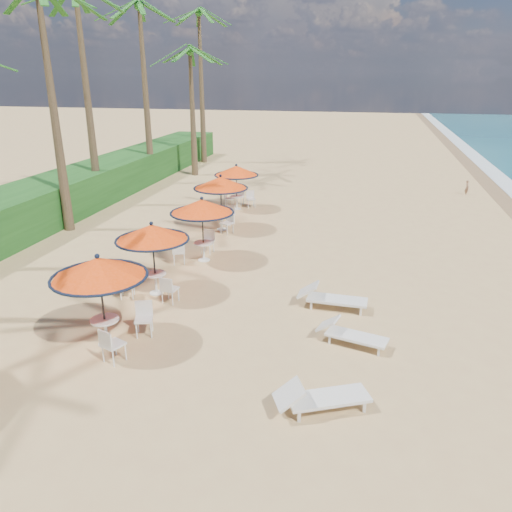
{
  "coord_description": "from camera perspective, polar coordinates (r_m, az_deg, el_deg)",
  "views": [
    {
      "loc": [
        0.94,
        -9.65,
        6.55
      ],
      "look_at": [
        -2.26,
        4.42,
        1.2
      ],
      "focal_mm": 35.0,
      "sensor_mm": 36.0,
      "label": 1
    }
  ],
  "objects": [
    {
      "name": "lounger_far",
      "position": [
        14.81,
        8.44,
        -4.69
      ],
      "size": [
        2.05,
        0.72,
        0.73
      ],
      "rotation": [
        0.0,
        0.0,
        -0.04
      ],
      "color": "silver",
      "rests_on": "ground"
    },
    {
      "name": "station_0",
      "position": [
        12.67,
        -17.17,
        -2.26
      ],
      "size": [
        2.36,
        2.36,
        2.46
      ],
      "color": "black",
      "rests_on": "ground"
    },
    {
      "name": "person",
      "position": [
        30.78,
        22.98,
        7.28
      ],
      "size": [
        0.25,
        0.34,
        0.87
      ],
      "primitive_type": "imported",
      "rotation": [
        0.0,
        0.0,
        1.71
      ],
      "color": "#886045",
      "rests_on": "ground"
    },
    {
      "name": "palm_7",
      "position": [
        38.79,
        -6.51,
        25.02
      ],
      "size": [
        5.0,
        5.0,
        10.68
      ],
      "color": "brown",
      "rests_on": "ground"
    },
    {
      "name": "scrub_hedge",
      "position": [
        25.82,
        -21.73,
        6.26
      ],
      "size": [
        3.0,
        40.0,
        1.8
      ],
      "primitive_type": "cube",
      "color": "#194716",
      "rests_on": "ground"
    },
    {
      "name": "palm_4",
      "position": [
        26.77,
        -19.78,
        25.35
      ],
      "size": [
        5.0,
        5.0,
        10.25
      ],
      "color": "brown",
      "rests_on": "ground"
    },
    {
      "name": "palm_5",
      "position": [
        31.57,
        -13.12,
        25.02
      ],
      "size": [
        5.0,
        5.0,
        10.25
      ],
      "color": "brown",
      "rests_on": "ground"
    },
    {
      "name": "station_4",
      "position": [
        25.1,
        -2.19,
        9.14
      ],
      "size": [
        2.2,
        2.22,
        2.29
      ],
      "color": "black",
      "rests_on": "ground"
    },
    {
      "name": "station_3",
      "position": [
        21.6,
        -3.96,
        7.79
      ],
      "size": [
        2.35,
        2.35,
        2.45
      ],
      "color": "black",
      "rests_on": "ground"
    },
    {
      "name": "palm_3",
      "position": [
        22.71,
        -23.53,
        24.88
      ],
      "size": [
        5.0,
        5.0,
        9.78
      ],
      "color": "brown",
      "rests_on": "ground"
    },
    {
      "name": "ground",
      "position": [
        11.7,
        6.18,
        -13.84
      ],
      "size": [
        160.0,
        160.0,
        0.0
      ],
      "primitive_type": "plane",
      "color": "tan",
      "rests_on": "ground"
    },
    {
      "name": "lounger_mid",
      "position": [
        13.03,
        10.64,
        -8.7
      ],
      "size": [
        1.88,
        1.0,
        0.64
      ],
      "rotation": [
        0.0,
        0.0,
        -0.26
      ],
      "color": "silver",
      "rests_on": "ground"
    },
    {
      "name": "lounger_near",
      "position": [
        10.62,
        7.21,
        -15.68
      ],
      "size": [
        2.05,
        1.4,
        0.71
      ],
      "rotation": [
        0.0,
        0.0,
        0.44
      ],
      "color": "silver",
      "rests_on": "ground"
    },
    {
      "name": "station_1",
      "position": [
        15.34,
        -11.85,
        1.83
      ],
      "size": [
        2.25,
        2.25,
        2.35
      ],
      "color": "black",
      "rests_on": "ground"
    },
    {
      "name": "station_2",
      "position": [
        17.98,
        -6.31,
        5.01
      ],
      "size": [
        2.31,
        2.31,
        2.41
      ],
      "color": "black",
      "rests_on": "ground"
    },
    {
      "name": "palm_6",
      "position": [
        33.65,
        -7.53,
        21.44
      ],
      "size": [
        5.0,
        5.0,
        8.02
      ],
      "color": "brown",
      "rests_on": "ground"
    }
  ]
}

